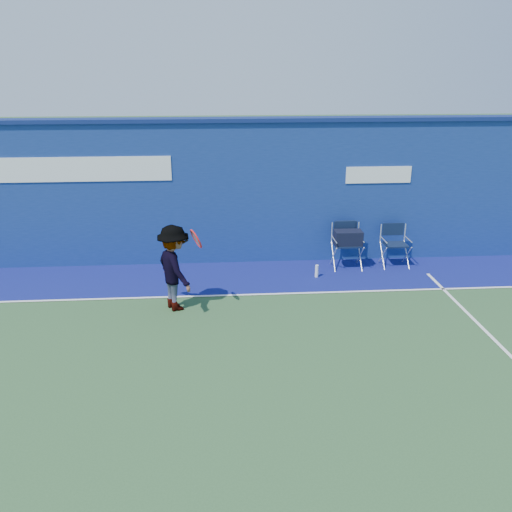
{
  "coord_description": "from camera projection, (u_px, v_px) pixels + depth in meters",
  "views": [
    {
      "loc": [
        0.19,
        -6.15,
        4.15
      ],
      "look_at": [
        0.82,
        2.6,
        1.0
      ],
      "focal_mm": 38.0,
      "sensor_mm": 36.0,
      "label": 1
    }
  ],
  "objects": [
    {
      "name": "out_of_bounds_strip",
      "position": [
        210.0,
        278.0,
        11.01
      ],
      "size": [
        24.0,
        1.8,
        0.01
      ],
      "primitive_type": "cube",
      "color": "navy",
      "rests_on": "ground"
    },
    {
      "name": "directors_chair_left",
      "position": [
        347.0,
        249.0,
        11.46
      ],
      "size": [
        0.57,
        0.53,
        0.97
      ],
      "color": "silver",
      "rests_on": "ground"
    },
    {
      "name": "court_lines",
      "position": [
        209.0,
        370.0,
        7.72
      ],
      "size": [
        24.0,
        12.0,
        0.01
      ],
      "color": "white",
      "rests_on": "out_of_bounds_strip"
    },
    {
      "name": "water_bottle",
      "position": [
        317.0,
        271.0,
        11.03
      ],
      "size": [
        0.07,
        0.07,
        0.26
      ],
      "primitive_type": "cylinder",
      "color": "white",
      "rests_on": "ground"
    },
    {
      "name": "ground",
      "position": [
        208.0,
        395.0,
        7.16
      ],
      "size": [
        80.0,
        80.0,
        0.0
      ],
      "primitive_type": "plane",
      "color": "#2D512B",
      "rests_on": "ground"
    },
    {
      "name": "stadium_wall",
      "position": [
        209.0,
        192.0,
        11.52
      ],
      "size": [
        24.0,
        0.5,
        3.08
      ],
      "color": "navy",
      "rests_on": "ground"
    },
    {
      "name": "tennis_player",
      "position": [
        175.0,
        268.0,
        9.43
      ],
      "size": [
        1.03,
        1.14,
        1.54
      ],
      "color": "#EA4738",
      "rests_on": "ground"
    },
    {
      "name": "directors_chair_right",
      "position": [
        394.0,
        253.0,
        11.62
      ],
      "size": [
        0.53,
        0.48,
        0.89
      ],
      "color": "silver",
      "rests_on": "ground"
    }
  ]
}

